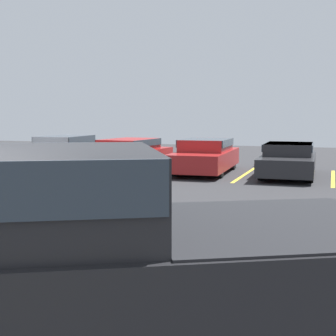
{
  "coord_description": "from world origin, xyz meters",
  "views": [
    {
      "loc": [
        3.4,
        -2.67,
        2.09
      ],
      "look_at": [
        0.15,
        6.52,
        1.0
      ],
      "focal_mm": 50.0,
      "sensor_mm": 36.0,
      "label": 1
    }
  ],
  "objects_px": {
    "parked_sedan_c": "(206,155)",
    "wheel_stop_curb": "(278,166)",
    "parked_sedan_d": "(288,158)",
    "parked_sedan_b": "(129,154)",
    "pickup_truck": "(65,259)",
    "parked_sedan_a": "(65,151)"
  },
  "relations": [
    {
      "from": "parked_sedan_c",
      "to": "parked_sedan_d",
      "type": "relative_size",
      "value": 1.03
    },
    {
      "from": "parked_sedan_c",
      "to": "wheel_stop_curb",
      "type": "distance_m",
      "value": 3.61
    },
    {
      "from": "pickup_truck",
      "to": "parked_sedan_a",
      "type": "height_order",
      "value": "pickup_truck"
    },
    {
      "from": "parked_sedan_a",
      "to": "parked_sedan_d",
      "type": "relative_size",
      "value": 1.09
    },
    {
      "from": "pickup_truck",
      "to": "parked_sedan_c",
      "type": "bearing_deg",
      "value": 71.7
    },
    {
      "from": "parked_sedan_a",
      "to": "parked_sedan_c",
      "type": "relative_size",
      "value": 1.06
    },
    {
      "from": "parked_sedan_a",
      "to": "wheel_stop_curb",
      "type": "bearing_deg",
      "value": 104.7
    },
    {
      "from": "pickup_truck",
      "to": "parked_sedan_b",
      "type": "xyz_separation_m",
      "value": [
        -5.35,
        13.15,
        -0.26
      ]
    },
    {
      "from": "parked_sedan_b",
      "to": "parked_sedan_d",
      "type": "bearing_deg",
      "value": 96.22
    },
    {
      "from": "pickup_truck",
      "to": "parked_sedan_b",
      "type": "height_order",
      "value": "pickup_truck"
    },
    {
      "from": "parked_sedan_a",
      "to": "parked_sedan_b",
      "type": "relative_size",
      "value": 1.05
    },
    {
      "from": "parked_sedan_a",
      "to": "parked_sedan_b",
      "type": "xyz_separation_m",
      "value": [
        2.88,
        -0.07,
        -0.04
      ]
    },
    {
      "from": "parked_sedan_d",
      "to": "parked_sedan_c",
      "type": "bearing_deg",
      "value": -92.49
    },
    {
      "from": "parked_sedan_b",
      "to": "parked_sedan_d",
      "type": "xyz_separation_m",
      "value": [
        5.98,
        0.18,
        -0.03
      ]
    },
    {
      "from": "wheel_stop_curb",
      "to": "pickup_truck",
      "type": "bearing_deg",
      "value": -89.98
    },
    {
      "from": "pickup_truck",
      "to": "parked_sedan_a",
      "type": "xyz_separation_m",
      "value": [
        -8.23,
        13.22,
        -0.22
      ]
    },
    {
      "from": "parked_sedan_b",
      "to": "pickup_truck",
      "type": "bearing_deg",
      "value": 26.66
    },
    {
      "from": "parked_sedan_d",
      "to": "wheel_stop_curb",
      "type": "height_order",
      "value": "parked_sedan_d"
    },
    {
      "from": "parked_sedan_b",
      "to": "parked_sedan_d",
      "type": "relative_size",
      "value": 1.03
    },
    {
      "from": "parked_sedan_b",
      "to": "parked_sedan_c",
      "type": "distance_m",
      "value": 3.01
    },
    {
      "from": "pickup_truck",
      "to": "parked_sedan_a",
      "type": "distance_m",
      "value": 15.57
    },
    {
      "from": "parked_sedan_b",
      "to": "parked_sedan_c",
      "type": "height_order",
      "value": "parked_sedan_c"
    }
  ]
}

